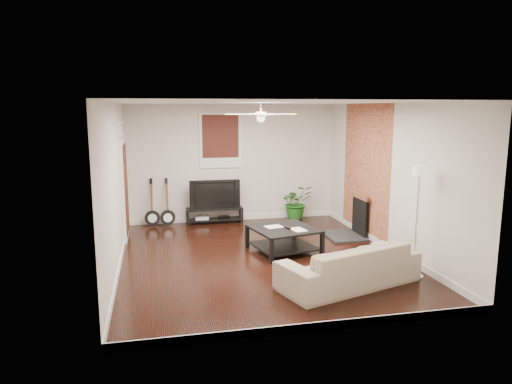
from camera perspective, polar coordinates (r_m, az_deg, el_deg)
room at (r=8.41m, az=0.58°, el=1.21°), size 5.01×6.01×2.81m
brick_accent at (r=10.16m, az=13.11°, el=2.49°), size 0.02×2.20×2.80m
fireplace at (r=10.21m, az=11.44°, el=-2.78°), size 0.80×1.10×0.92m
window_back at (r=11.20m, az=-4.33°, el=6.24°), size 1.00×0.06×1.30m
door_left at (r=10.12m, az=-15.61°, el=1.49°), size 0.08×1.00×2.50m
tv_stand at (r=11.25m, az=-5.02°, el=-2.85°), size 1.33×0.35×0.37m
tv at (r=11.16m, az=-5.08°, el=-0.18°), size 1.19×0.16×0.68m
coffee_table at (r=9.01m, az=3.37°, el=-5.78°), size 1.34×1.34×0.47m
sofa at (r=7.46m, az=11.20°, el=-8.63°), size 2.41×1.52×0.66m
floor_lamp at (r=7.92m, az=18.90°, el=-3.47°), size 0.38×0.38×1.83m
potted_plant at (r=11.65m, az=4.89°, el=-1.21°), size 0.83×0.74×0.85m
guitar_left at (r=11.06m, az=-12.51°, el=-1.27°), size 0.37×0.28×1.13m
guitar_right at (r=11.03m, az=-10.69°, el=-1.24°), size 0.35×0.25×1.13m
ceiling_fan at (r=8.31m, az=0.59°, el=9.41°), size 1.24×1.24×0.32m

